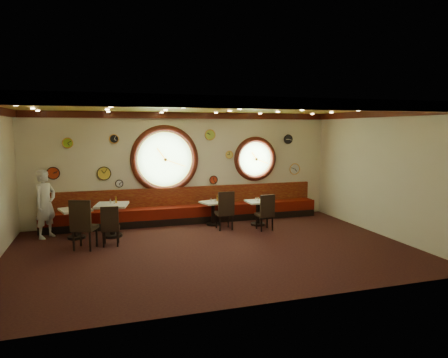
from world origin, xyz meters
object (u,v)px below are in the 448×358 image
waiter (45,204)px  chair_a (83,221)px  table_c (213,210)px  chair_d (266,210)px  table_a (76,220)px  condiment_b_bottle (116,200)px  condiment_c_salt (211,199)px  condiment_a_pepper (77,207)px  condiment_a_bottle (79,205)px  chair_b (110,223)px  condiment_b_pepper (114,202)px  condiment_d_pepper (258,199)px  condiment_d_salt (256,199)px  condiment_b_salt (110,201)px  condiment_a_salt (73,207)px  condiment_d_bottle (261,198)px  table_b (112,216)px  table_d (258,210)px  chair_c (225,208)px  condiment_c_pepper (215,200)px  condiment_c_bottle (217,198)px

waiter → chair_a: bearing=-108.5°
table_c → chair_d: (1.19, -1.03, 0.14)m
table_a → chair_a: 1.11m
table_a → condiment_b_bottle: 1.08m
condiment_c_salt → condiment_a_pepper: 3.61m
chair_d → condiment_a_bottle: (-4.74, 0.71, 0.28)m
chair_b → condiment_a_pepper: (-0.77, 0.90, 0.25)m
waiter → table_c: bearing=-51.7°
condiment_b_pepper → condiment_d_pepper: condiment_b_pepper is taller
condiment_d_salt → condiment_b_pepper: 3.90m
condiment_c_salt → condiment_d_pepper: size_ratio=0.96×
chair_a → condiment_b_salt: size_ratio=6.56×
chair_b → condiment_a_salt: chair_b is taller
condiment_a_bottle → table_c: bearing=5.0°
condiment_b_pepper → condiment_d_bottle: condiment_b_pepper is taller
table_b → condiment_a_pepper: size_ratio=10.14×
condiment_a_salt → condiment_d_pepper: size_ratio=0.83×
condiment_b_pepper → condiment_d_bottle: bearing=2.0°
table_d → chair_c: (-1.06, -0.26, 0.17)m
table_b → condiment_c_pepper: bearing=8.3°
table_c → condiment_a_pepper: size_ratio=8.51×
condiment_c_pepper → condiment_d_pepper: 1.21m
chair_a → condiment_c_bottle: (3.58, 1.48, 0.09)m
condiment_d_bottle → waiter: 5.73m
condiment_b_salt → condiment_a_bottle: condiment_b_salt is taller
condiment_a_salt → table_d: bearing=-0.9°
condiment_b_bottle → condiment_d_bottle: size_ratio=1.15×
chair_c → condiment_a_bottle: bearing=174.9°
table_b → table_a: bearing=173.4°
condiment_b_salt → condiment_c_pepper: size_ratio=1.17×
condiment_a_salt → condiment_b_salt: size_ratio=0.81×
chair_a → condiment_c_salt: 3.73m
chair_a → condiment_a_salt: chair_a is taller
condiment_c_pepper → condiment_d_pepper: condiment_d_pepper is taller
condiment_a_bottle → condiment_c_bottle: condiment_a_bottle is taller
chair_d → condiment_b_pepper: chair_d is taller
condiment_a_salt → condiment_b_salt: condiment_b_salt is taller
chair_b → condiment_a_salt: bearing=136.9°
table_b → table_d: 4.00m
condiment_a_bottle → condiment_c_bottle: (3.69, 0.38, -0.09)m
condiment_b_salt → condiment_a_bottle: size_ratio=0.65×
chair_d → condiment_b_bottle: size_ratio=3.72×
chair_a → condiment_a_pepper: bearing=121.2°
condiment_c_salt → condiment_a_bottle: size_ratio=0.61×
condiment_a_pepper → condiment_b_pepper: 0.91m
table_a → table_c: table_a is taller
chair_c → condiment_a_salt: bearing=175.1°
chair_c → condiment_d_pepper: bearing=11.4°
condiment_b_salt → chair_c: bearing=-5.9°
chair_d → condiment_c_pepper: size_ratio=6.50×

